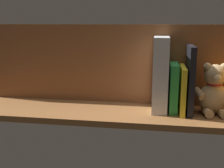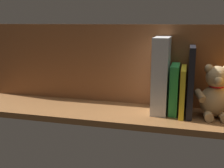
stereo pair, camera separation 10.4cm
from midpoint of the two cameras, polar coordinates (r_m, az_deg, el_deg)
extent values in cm
cube|color=brown|center=(106.95, 2.80, -5.76)|extent=(113.06, 26.62, 2.20)
cube|color=brown|center=(113.66, 4.10, 3.99)|extent=(113.06, 1.50, 31.29)
ellipsoid|color=tan|center=(105.46, 22.75, -3.23)|extent=(11.15, 10.12, 11.09)
sphere|color=tan|center=(103.65, 23.14, 1.25)|extent=(7.62, 7.62, 7.62)
sphere|color=tan|center=(102.63, 21.71, 2.89)|extent=(2.94, 2.94, 2.94)
sphere|color=#DBB77F|center=(100.64, 23.47, 0.58)|extent=(2.94, 2.94, 2.94)
cylinder|color=tan|center=(102.71, 20.11, -2.30)|extent=(4.58, 6.03, 4.10)
cylinder|color=tan|center=(102.72, 24.43, -6.16)|extent=(3.22, 4.35, 2.94)
cylinder|color=tan|center=(101.67, 21.68, -6.11)|extent=(3.22, 4.35, 2.94)
torus|color=red|center=(104.23, 23.00, -0.39)|extent=(5.39, 5.39, 0.87)
cube|color=black|center=(103.64, 18.38, 0.55)|extent=(1.98, 15.45, 24.10)
cube|color=yellow|center=(104.05, 16.86, -1.38)|extent=(1.69, 15.95, 16.75)
cube|color=green|center=(105.19, 15.23, -0.95)|extent=(2.90, 13.33, 17.42)
cube|color=silver|center=(103.80, 12.68, 1.72)|extent=(5.46, 14.16, 27.02)
camera|label=1|loc=(0.05, -87.14, 0.63)|focal=45.44mm
camera|label=2|loc=(0.05, 92.86, -0.63)|focal=45.44mm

